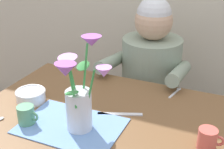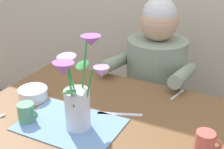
# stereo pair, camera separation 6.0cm
# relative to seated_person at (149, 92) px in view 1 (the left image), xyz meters

# --- Properties ---
(dining_table) EXTENTS (1.20, 0.80, 0.74)m
(dining_table) POSITION_rel_seated_person_xyz_m (0.03, -0.62, 0.08)
(dining_table) COLOR brown
(dining_table) RESTS_ON ground_plane
(seated_person) EXTENTS (0.45, 0.47, 1.14)m
(seated_person) POSITION_rel_seated_person_xyz_m (0.00, 0.00, 0.00)
(seated_person) COLOR #4C4C56
(seated_person) RESTS_ON ground_plane
(striped_placemat) EXTENTS (0.40, 0.28, 0.00)m
(striped_placemat) POSITION_rel_seated_person_xyz_m (-0.11, -0.73, 0.18)
(striped_placemat) COLOR #6B93D1
(striped_placemat) RESTS_ON dining_table
(flower_vase) EXTENTS (0.22, 0.24, 0.36)m
(flower_vase) POSITION_rel_seated_person_xyz_m (-0.06, -0.72, 0.34)
(flower_vase) COLOR silver
(flower_vase) RESTS_ON dining_table
(ceramic_bowl) EXTENTS (0.14, 0.14, 0.06)m
(ceramic_bowl) POSITION_rel_seated_person_xyz_m (-0.37, -0.62, 0.21)
(ceramic_bowl) COLOR white
(ceramic_bowl) RESTS_ON dining_table
(dinner_knife) EXTENTS (0.18, 0.09, 0.00)m
(dinner_knife) POSITION_rel_seated_person_xyz_m (0.04, -0.57, 0.18)
(dinner_knife) COLOR silver
(dinner_knife) RESTS_ON dining_table
(ceramic_mug) EXTENTS (0.09, 0.07, 0.08)m
(ceramic_mug) POSITION_rel_seated_person_xyz_m (0.41, -0.65, 0.22)
(ceramic_mug) COLOR #CC564C
(ceramic_mug) RESTS_ON dining_table
(coffee_cup) EXTENTS (0.09, 0.07, 0.08)m
(coffee_cup) POSITION_rel_seated_person_xyz_m (-0.28, -0.78, 0.22)
(coffee_cup) COLOR #569970
(coffee_cup) RESTS_ON dining_table
(spoon_2) EXTENTS (0.04, 0.12, 0.01)m
(spoon_2) POSITION_rel_seated_person_xyz_m (0.21, -0.27, 0.18)
(spoon_2) COLOR silver
(spoon_2) RESTS_ON dining_table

